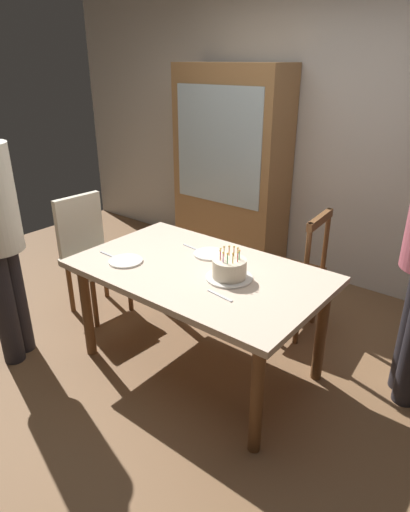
{
  "coord_description": "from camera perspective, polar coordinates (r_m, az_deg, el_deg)",
  "views": [
    {
      "loc": [
        1.57,
        -1.91,
        1.92
      ],
      "look_at": [
        0.05,
        0.0,
        0.83
      ],
      "focal_mm": 31.01,
      "sensor_mm": 36.0,
      "label": 1
    }
  ],
  "objects": [
    {
      "name": "fork_far_side",
      "position": [
        3.05,
        -1.61,
        1.06
      ],
      "size": [
        0.18,
        0.04,
        0.01
      ],
      "primitive_type": "cube",
      "rotation": [
        0.0,
        0.0,
        -0.12
      ],
      "color": "silver",
      "rests_on": "dining_table"
    },
    {
      "name": "fork_near_guest",
      "position": [
        2.44,
        1.93,
        -5.13
      ],
      "size": [
        0.18,
        0.04,
        0.01
      ],
      "primitive_type": "cube",
      "rotation": [
        0.0,
        0.0,
        -0.13
      ],
      "color": "silver",
      "rests_on": "dining_table"
    },
    {
      "name": "fork_near_celebrant",
      "position": [
        3.0,
        -12.26,
        0.11
      ],
      "size": [
        0.18,
        0.02,
        0.01
      ],
      "primitive_type": "cube",
      "rotation": [
        0.0,
        0.0,
        -0.03
      ],
      "color": "silver",
      "rests_on": "dining_table"
    },
    {
      "name": "china_cabinet",
      "position": [
        4.35,
        3.38,
        11.13
      ],
      "size": [
        1.1,
        0.45,
        1.9
      ],
      "color": "#9E7042",
      "rests_on": "ground"
    },
    {
      "name": "chair_spindle_back",
      "position": [
        3.36,
        11.13,
        -2.3
      ],
      "size": [
        0.47,
        0.47,
        0.95
      ],
      "color": "brown",
      "rests_on": "ground"
    },
    {
      "name": "plate_far_side",
      "position": [
        2.94,
        0.64,
        0.29
      ],
      "size": [
        0.22,
        0.22,
        0.01
      ],
      "primitive_type": "cylinder",
      "color": "white",
      "rests_on": "dining_table"
    },
    {
      "name": "ground",
      "position": [
        3.14,
        -0.74,
        -13.77
      ],
      "size": [
        6.4,
        6.4,
        0.0
      ],
      "primitive_type": "plane",
      "color": "brown"
    },
    {
      "name": "plate_near_celebrant",
      "position": [
        2.89,
        -10.2,
        -0.63
      ],
      "size": [
        0.22,
        0.22,
        0.01
      ],
      "primitive_type": "cylinder",
      "color": "white",
      "rests_on": "dining_table"
    },
    {
      "name": "back_wall",
      "position": [
        4.13,
        16.18,
        14.46
      ],
      "size": [
        6.4,
        0.1,
        2.6
      ],
      "primitive_type": "cube",
      "color": "beige",
      "rests_on": "ground"
    },
    {
      "name": "dining_table",
      "position": [
        2.79,
        -0.8,
        -3.26
      ],
      "size": [
        1.57,
        0.95,
        0.73
      ],
      "color": "beige",
      "rests_on": "ground"
    },
    {
      "name": "chair_upholstered",
      "position": [
        3.66,
        -14.65,
        0.88
      ],
      "size": [
        0.47,
        0.47,
        0.95
      ],
      "color": "beige",
      "rests_on": "ground"
    },
    {
      "name": "birthday_cake",
      "position": [
        2.61,
        3.15,
        -1.77
      ],
      "size": [
        0.28,
        0.28,
        0.19
      ],
      "color": "silver",
      "rests_on": "dining_table"
    }
  ]
}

